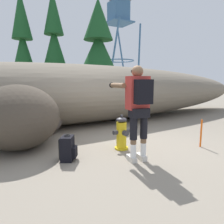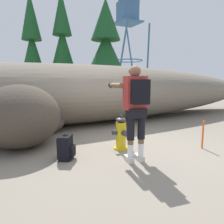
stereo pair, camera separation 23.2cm
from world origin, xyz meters
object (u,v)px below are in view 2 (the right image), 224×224
fire_hydrant (121,134)px  boulder_mid (47,121)px  boulder_small (7,128)px  utility_worker (135,102)px  survey_stake (203,135)px  boulder_large (21,116)px  watchtower (127,16)px  spare_backpack (66,148)px

fire_hydrant → boulder_mid: fire_hydrant is taller
boulder_small → utility_worker: bearing=-54.5°
fire_hydrant → boulder_mid: bearing=117.7°
boulder_mid → survey_stake: 3.93m
fire_hydrant → boulder_large: 2.17m
watchtower → survey_stake: bearing=-115.3°
spare_backpack → fire_hydrant: bearing=32.9°
utility_worker → watchtower: (8.39, 14.18, 6.38)m
spare_backpack → watchtower: bearing=86.5°
watchtower → survey_stake: size_ratio=16.21×
spare_backpack → boulder_small: size_ratio=0.74×
boulder_mid → boulder_small: size_ratio=1.50×
boulder_large → boulder_small: (-0.28, 1.05, -0.45)m
boulder_large → spare_backpack: bearing=-59.9°
utility_worker → boulder_small: bearing=44.0°
utility_worker → boulder_mid: 3.06m
spare_backpack → watchtower: watchtower is taller
fire_hydrant → boulder_mid: 2.41m
boulder_large → boulder_mid: 1.29m
spare_backpack → survey_stake: survey_stake is taller
boulder_mid → boulder_small: bearing=178.2°
utility_worker → spare_backpack: bearing=68.3°
fire_hydrant → watchtower: size_ratio=0.07×
fire_hydrant → survey_stake: size_ratio=1.21×
spare_backpack → survey_stake: 2.81m
boulder_large → watchtower: 17.39m
boulder_mid → utility_worker: bearing=-69.9°
spare_backpack → utility_worker: bearing=1.1°
boulder_mid → boulder_small: 1.00m
fire_hydrant → utility_worker: utility_worker is taller
fire_hydrant → boulder_small: 3.03m
boulder_small → boulder_mid: bearing=-1.8°
fire_hydrant → spare_backpack: bearing=-178.5°
boulder_large → boulder_small: 1.18m
watchtower → boulder_large: bearing=-129.2°
utility_worker → survey_stake: 1.83m
fire_hydrant → spare_backpack: fire_hydrant is taller
spare_backpack → boulder_mid: size_ratio=0.49×
boulder_small → watchtower: watchtower is taller
utility_worker → survey_stake: (1.66, -0.08, -0.76)m
boulder_mid → watchtower: 16.40m
spare_backpack → boulder_mid: 2.17m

